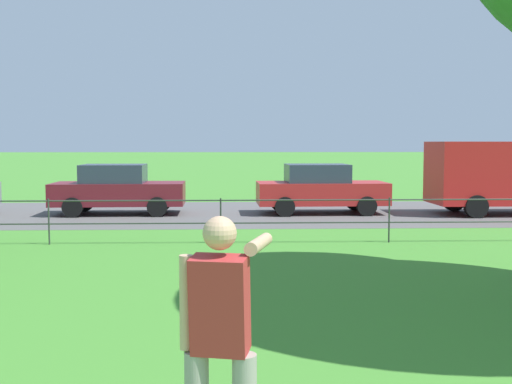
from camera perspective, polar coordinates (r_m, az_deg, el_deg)
street_strip at (r=19.52m, az=-2.92°, el=-1.94°), size 80.00×7.33×0.01m
park_fence at (r=13.59m, az=-3.26°, el=-1.95°), size 37.23×0.04×1.00m
person_thrower at (r=4.14m, az=-3.28°, el=-13.20°), size 0.64×0.75×1.74m
car_maroon_far_right at (r=19.61m, az=-12.57°, el=0.26°), size 4.04×1.89×1.54m
car_red_far_left at (r=19.46m, az=5.93°, el=0.31°), size 4.05×1.90×1.54m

